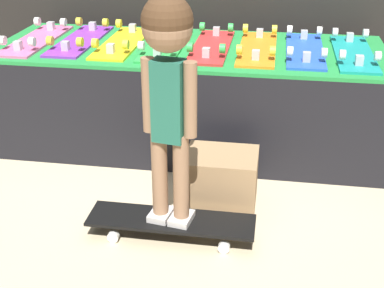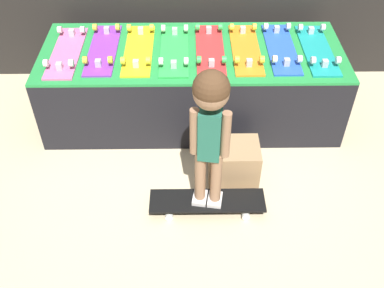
{
  "view_description": "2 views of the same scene",
  "coord_description": "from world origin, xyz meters",
  "views": [
    {
      "loc": [
        0.5,
        -2.39,
        1.46
      ],
      "look_at": [
        0.14,
        -0.13,
        0.35
      ],
      "focal_mm": 50.0,
      "sensor_mm": 36.0,
      "label": 1
    },
    {
      "loc": [
        -0.04,
        -2.31,
        2.37
      ],
      "look_at": [
        -0.01,
        -0.17,
        0.39
      ],
      "focal_mm": 42.0,
      "sensor_mm": 36.0,
      "label": 2
    }
  ],
  "objects": [
    {
      "name": "display_rack",
      "position": [
        0.0,
        0.63,
        0.3
      ],
      "size": [
        2.27,
        0.87,
        0.6
      ],
      "color": "black",
      "rests_on": "ground_plane"
    },
    {
      "name": "skateboard_blue_on_rack",
      "position": [
        0.67,
        0.63,
        0.62
      ],
      "size": [
        0.21,
        0.71,
        0.09
      ],
      "color": "blue",
      "rests_on": "display_rack"
    },
    {
      "name": "ground_plane",
      "position": [
        0.0,
        0.0,
        0.0
      ],
      "size": [
        16.0,
        16.0,
        0.0
      ],
      "primitive_type": "plane",
      "color": "beige"
    },
    {
      "name": "storage_box",
      "position": [
        0.28,
        -0.09,
        0.14
      ],
      "size": [
        0.35,
        0.28,
        0.28
      ],
      "color": "#A37F56",
      "rests_on": "ground_plane"
    },
    {
      "name": "skateboard_orange_on_rack",
      "position": [
        0.4,
        0.63,
        0.62
      ],
      "size": [
        0.21,
        0.71,
        0.09
      ],
      "color": "orange",
      "rests_on": "display_rack"
    },
    {
      "name": "skateboard_purple_on_rack",
      "position": [
        -0.67,
        0.64,
        0.62
      ],
      "size": [
        0.21,
        0.71,
        0.09
      ],
      "color": "purple",
      "rests_on": "display_rack"
    },
    {
      "name": "skateboard_green_on_rack",
      "position": [
        -0.13,
        0.61,
        0.62
      ],
      "size": [
        0.21,
        0.71,
        0.09
      ],
      "color": "green",
      "rests_on": "display_rack"
    },
    {
      "name": "skateboard_yellow_on_rack",
      "position": [
        -0.4,
        0.63,
        0.62
      ],
      "size": [
        0.21,
        0.71,
        0.09
      ],
      "color": "yellow",
      "rests_on": "display_rack"
    },
    {
      "name": "skateboard_red_on_rack",
      "position": [
        0.13,
        0.63,
        0.62
      ],
      "size": [
        0.21,
        0.71,
        0.09
      ],
      "color": "red",
      "rests_on": "display_rack"
    },
    {
      "name": "skateboard_on_floor",
      "position": [
        0.09,
        -0.4,
        0.07
      ],
      "size": [
        0.76,
        0.2,
        0.09
      ],
      "color": "black",
      "rests_on": "ground_plane"
    },
    {
      "name": "skateboard_teal_on_rack",
      "position": [
        0.93,
        0.61,
        0.62
      ],
      "size": [
        0.21,
        0.71,
        0.09
      ],
      "color": "teal",
      "rests_on": "display_rack"
    },
    {
      "name": "child",
      "position": [
        0.09,
        -0.4,
        0.79
      ],
      "size": [
        0.24,
        0.2,
        1.0
      ],
      "rotation": [
        0.0,
        0.0,
        -0.16
      ],
      "color": "silver",
      "rests_on": "skateboard_on_floor"
    },
    {
      "name": "skateboard_pink_on_rack",
      "position": [
        -0.93,
        0.6,
        0.62
      ],
      "size": [
        0.21,
        0.71,
        0.09
      ],
      "color": "pink",
      "rests_on": "display_rack"
    }
  ]
}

